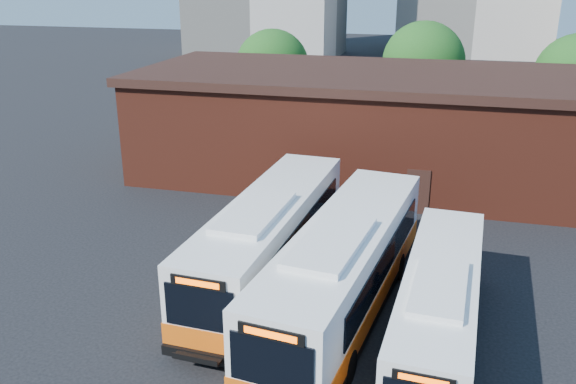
# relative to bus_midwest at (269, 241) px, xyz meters

# --- Properties ---
(ground) EXTENTS (220.00, 220.00, 0.00)m
(ground) POSITION_rel_bus_midwest_xyz_m (2.44, -5.15, -1.66)
(ground) COLOR black
(bus_midwest) EXTENTS (3.52, 13.56, 3.66)m
(bus_midwest) POSITION_rel_bus_midwest_xyz_m (0.00, 0.00, 0.00)
(bus_midwest) COLOR white
(bus_midwest) RESTS_ON ground
(bus_mideast) EXTENTS (4.49, 13.98, 3.75)m
(bus_mideast) POSITION_rel_bus_midwest_xyz_m (3.41, -2.09, 0.04)
(bus_mideast) COLOR white
(bus_mideast) RESTS_ON ground
(bus_east) EXTENTS (3.00, 11.47, 3.09)m
(bus_east) POSITION_rel_bus_midwest_xyz_m (6.83, -3.35, -0.26)
(bus_east) COLOR white
(bus_east) RESTS_ON ground
(depot_building) EXTENTS (28.60, 12.60, 6.40)m
(depot_building) POSITION_rel_bus_midwest_xyz_m (2.44, 14.85, 1.60)
(depot_building) COLOR #5F2416
(depot_building) RESTS_ON ground
(tree_west) EXTENTS (6.00, 6.00, 7.65)m
(tree_west) POSITION_rel_bus_midwest_xyz_m (-7.56, 26.85, 2.98)
(tree_west) COLOR #382314
(tree_west) RESTS_ON ground
(tree_mid) EXTENTS (6.56, 6.56, 8.36)m
(tree_mid) POSITION_rel_bus_midwest_xyz_m (4.44, 28.85, 3.42)
(tree_mid) COLOR #382314
(tree_mid) RESTS_ON ground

